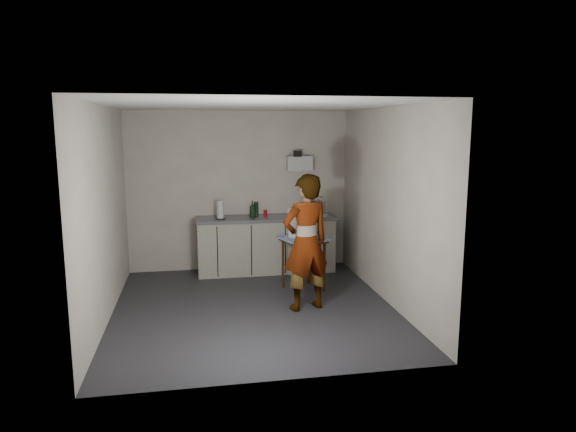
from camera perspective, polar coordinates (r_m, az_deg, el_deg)
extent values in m
plane|color=#27262B|center=(6.84, -3.80, -10.13)|extent=(4.00, 4.00, 0.00)
cube|color=#BEB4A5|center=(8.48, -5.46, 2.77)|extent=(3.60, 0.02, 2.60)
cube|color=#BEB4A5|center=(6.95, 10.90, 1.09)|extent=(0.02, 4.00, 2.60)
cube|color=#BEB4A5|center=(6.57, -19.64, 0.20)|extent=(0.02, 4.00, 2.60)
cube|color=white|center=(6.44, -4.07, 12.13)|extent=(3.60, 4.00, 0.01)
cube|color=black|center=(8.49, -2.45, -5.87)|extent=(2.20, 0.52, 0.08)
cube|color=#B9B6A4|center=(8.39, -2.47, -3.30)|extent=(2.20, 0.58, 0.86)
cube|color=#4B4E55|center=(8.30, -2.49, -0.24)|extent=(2.24, 0.62, 0.05)
cube|color=black|center=(8.04, -7.84, -3.97)|extent=(0.02, 0.01, 0.80)
cube|color=black|center=(8.08, -4.08, -3.83)|extent=(0.02, 0.01, 0.80)
cube|color=black|center=(8.15, -0.30, -3.68)|extent=(0.01, 0.01, 0.80)
cube|color=black|center=(8.26, 3.33, -3.52)|extent=(0.02, 0.01, 0.80)
cube|color=silver|center=(8.51, 1.29, 5.88)|extent=(0.42, 0.16, 0.24)
cube|color=silver|center=(8.57, 1.21, 4.97)|extent=(0.30, 0.06, 0.04)
cube|color=black|center=(8.41, 1.07, 6.93)|extent=(0.14, 0.02, 0.10)
cylinder|color=#3A210D|center=(7.18, 1.08, -6.16)|extent=(0.04, 0.04, 0.71)
cylinder|color=#3A210D|center=(7.40, 4.06, -5.70)|extent=(0.04, 0.04, 0.71)
cylinder|color=#3A210D|center=(7.55, -0.57, -5.36)|extent=(0.04, 0.04, 0.71)
cylinder|color=#3A210D|center=(7.76, 2.31, -4.95)|extent=(0.04, 0.04, 0.71)
cube|color=#3A210D|center=(7.38, 1.74, -2.73)|extent=(0.66, 0.66, 0.04)
cube|color=navy|center=(7.37, 1.74, -2.50)|extent=(0.75, 0.75, 0.03)
imported|color=#B2A593|center=(6.56, 1.99, -2.96)|extent=(0.74, 0.59, 1.76)
imported|color=black|center=(8.19, -3.95, 0.74)|extent=(0.11, 0.11, 0.27)
cylinder|color=red|center=(8.27, -2.54, 0.29)|extent=(0.06, 0.06, 0.11)
cylinder|color=black|center=(8.25, -3.54, 0.73)|extent=(0.07, 0.07, 0.25)
cylinder|color=black|center=(8.15, -7.51, -0.27)|extent=(0.16, 0.16, 0.02)
cylinder|color=silver|center=(8.13, -7.54, 0.74)|extent=(0.11, 0.11, 0.27)
cube|color=silver|center=(8.49, 2.81, 0.22)|extent=(0.42, 0.31, 0.02)
cylinder|color=silver|center=(8.29, 1.77, 1.03)|extent=(0.01, 0.01, 0.27)
cylinder|color=silver|center=(8.38, 4.29, 1.10)|extent=(0.01, 0.01, 0.27)
cylinder|color=silver|center=(8.56, 1.38, 1.30)|extent=(0.01, 0.01, 0.27)
cylinder|color=silver|center=(8.64, 3.83, 1.36)|extent=(0.01, 0.01, 0.27)
cylinder|color=silver|center=(8.44, 2.13, 1.04)|extent=(0.05, 0.23, 0.23)
cylinder|color=silver|center=(8.46, 2.68, 1.06)|extent=(0.05, 0.23, 0.23)
cylinder|color=silver|center=(8.48, 3.23, 1.07)|extent=(0.05, 0.23, 0.23)
cube|color=silver|center=(7.39, 1.61, -2.33)|extent=(0.40, 0.40, 0.01)
cube|color=silver|center=(7.27, 2.36, -2.05)|extent=(0.26, 0.15, 0.11)
cube|color=silver|center=(7.48, 0.89, -1.71)|extent=(0.26, 0.15, 0.11)
cube|color=silver|center=(7.28, 0.78, -2.02)|extent=(0.15, 0.26, 0.11)
cube|color=silver|center=(7.47, 2.43, -1.73)|extent=(0.15, 0.26, 0.11)
cube|color=silver|center=(7.45, 0.85, -0.18)|extent=(0.26, 0.15, 0.29)
cylinder|color=white|center=(7.37, 1.61, -1.87)|extent=(0.20, 0.20, 0.11)
sphere|color=#F058A6|center=(7.30, 1.51, -1.40)|extent=(0.07, 0.07, 0.07)
sphere|color=#5497E5|center=(7.36, 2.10, -1.31)|extent=(0.07, 0.07, 0.07)
sphere|color=#62EF75|center=(7.40, 1.37, -1.26)|extent=(0.07, 0.07, 0.07)
sphere|color=#F058A6|center=(7.36, 1.13, -1.31)|extent=(0.07, 0.07, 0.07)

